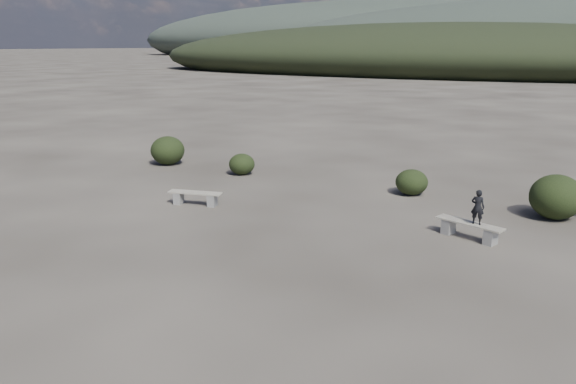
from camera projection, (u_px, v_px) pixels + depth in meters
The scene contains 8 objects.
ground at pixel (211, 274), 12.58m from camera, with size 1200.00×1200.00×0.00m, color #2E2924.
bench_left at pixel (195, 197), 17.91m from camera, with size 1.77×0.84×0.43m.
bench_right at pixel (469, 229), 14.78m from camera, with size 1.86×0.85×0.46m.
seated_person at pixel (478, 207), 14.49m from camera, with size 0.34×0.22×0.92m, color black.
shrub_a at pixel (242, 164), 22.10m from camera, with size 1.02×1.02×0.83m, color black.
shrub_c at pixel (412, 182), 19.11m from camera, with size 1.10×1.10×0.88m, color black.
shrub_d at pixel (556, 197), 16.42m from camera, with size 1.51×1.51×1.32m, color black.
shrub_f at pixel (168, 150), 23.92m from camera, with size 1.43×1.43×1.21m, color black.
Camera 1 is at (7.44, -9.18, 4.98)m, focal length 35.00 mm.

